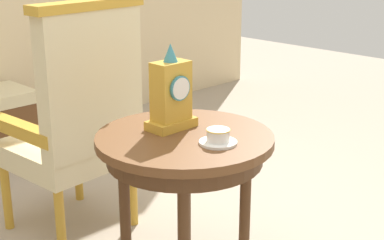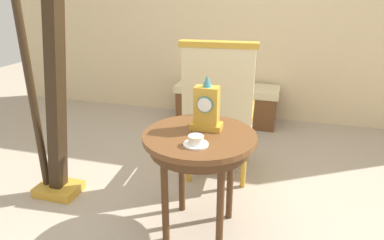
{
  "view_description": "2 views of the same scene",
  "coord_description": "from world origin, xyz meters",
  "px_view_note": "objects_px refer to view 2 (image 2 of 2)",
  "views": [
    {
      "loc": [
        -1.36,
        -1.5,
        1.4
      ],
      "look_at": [
        0.16,
        0.03,
        0.7
      ],
      "focal_mm": 53.5,
      "sensor_mm": 36.0,
      "label": 1
    },
    {
      "loc": [
        0.53,
        -1.85,
        1.49
      ],
      "look_at": [
        -0.01,
        0.08,
        0.72
      ],
      "focal_mm": 32.38,
      "sensor_mm": 36.0,
      "label": 2
    }
  ],
  "objects_px": {
    "harp": "(50,105)",
    "window_bench": "(226,104)",
    "teacup_left": "(196,141)",
    "armchair": "(219,110)",
    "mantel_clock": "(207,108)",
    "side_table": "(200,147)"
  },
  "relations": [
    {
      "from": "teacup_left",
      "to": "mantel_clock",
      "type": "bearing_deg",
      "value": 90.06
    },
    {
      "from": "armchair",
      "to": "harp",
      "type": "bearing_deg",
      "value": -152.14
    },
    {
      "from": "side_table",
      "to": "mantel_clock",
      "type": "height_order",
      "value": "mantel_clock"
    },
    {
      "from": "harp",
      "to": "window_bench",
      "type": "relative_size",
      "value": 1.52
    },
    {
      "from": "armchair",
      "to": "teacup_left",
      "type": "bearing_deg",
      "value": -87.23
    },
    {
      "from": "mantel_clock",
      "to": "harp",
      "type": "bearing_deg",
      "value": 179.0
    },
    {
      "from": "harp",
      "to": "teacup_left",
      "type": "bearing_deg",
      "value": -13.33
    },
    {
      "from": "side_table",
      "to": "teacup_left",
      "type": "distance_m",
      "value": 0.19
    },
    {
      "from": "armchair",
      "to": "window_bench",
      "type": "xyz_separation_m",
      "value": [
        -0.16,
        1.29,
        -0.37
      ]
    },
    {
      "from": "harp",
      "to": "armchair",
      "type": "bearing_deg",
      "value": 27.86
    },
    {
      "from": "teacup_left",
      "to": "armchair",
      "type": "distance_m",
      "value": 0.85
    },
    {
      "from": "harp",
      "to": "window_bench",
      "type": "height_order",
      "value": "harp"
    },
    {
      "from": "side_table",
      "to": "mantel_clock",
      "type": "xyz_separation_m",
      "value": [
        0.02,
        0.09,
        0.22
      ]
    },
    {
      "from": "mantel_clock",
      "to": "armchair",
      "type": "distance_m",
      "value": 0.64
    },
    {
      "from": "mantel_clock",
      "to": "harp",
      "type": "distance_m",
      "value": 1.14
    },
    {
      "from": "teacup_left",
      "to": "armchair",
      "type": "bearing_deg",
      "value": 92.77
    },
    {
      "from": "window_bench",
      "to": "armchair",
      "type": "bearing_deg",
      "value": -82.77
    },
    {
      "from": "side_table",
      "to": "window_bench",
      "type": "xyz_separation_m",
      "value": [
        -0.19,
        1.98,
        -0.37
      ]
    },
    {
      "from": "mantel_clock",
      "to": "armchair",
      "type": "bearing_deg",
      "value": 93.89
    },
    {
      "from": "mantel_clock",
      "to": "window_bench",
      "type": "bearing_deg",
      "value": 96.18
    },
    {
      "from": "teacup_left",
      "to": "harp",
      "type": "relative_size",
      "value": 0.08
    },
    {
      "from": "teacup_left",
      "to": "mantel_clock",
      "type": "xyz_separation_m",
      "value": [
        -0.0,
        0.25,
        0.11
      ]
    }
  ]
}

